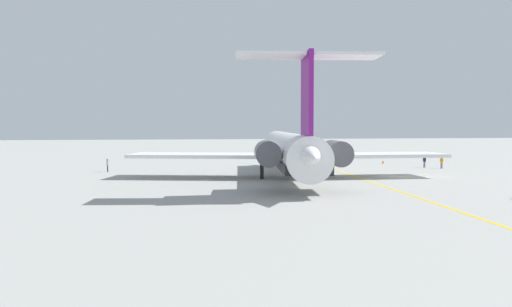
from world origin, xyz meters
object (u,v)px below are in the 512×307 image
at_px(main_jetliner, 289,150).
at_px(ground_crew_near_nose, 108,164).
at_px(safety_cone_nose, 383,162).
at_px(ground_crew_starboard, 442,161).
at_px(ground_crew_near_tail, 424,160).

relative_size(main_jetliner, ground_crew_near_nose, 24.29).
bearing_deg(safety_cone_nose, ground_crew_starboard, -158.55).
height_order(main_jetliner, ground_crew_near_tail, main_jetliner).
bearing_deg(main_jetliner, ground_crew_starboard, -59.75).
bearing_deg(safety_cone_nose, ground_crew_near_nose, 101.44).
relative_size(ground_crew_near_tail, ground_crew_starboard, 1.01).
bearing_deg(ground_crew_near_nose, ground_crew_near_tail, 11.00).
distance_m(main_jetliner, ground_crew_starboard, 27.83).
bearing_deg(main_jetliner, ground_crew_near_tail, -54.42).
height_order(main_jetliner, ground_crew_starboard, main_jetliner).
xyz_separation_m(ground_crew_near_tail, ground_crew_starboard, (-2.03, -1.66, -0.01)).
distance_m(main_jetliner, safety_cone_nose, 30.60).
bearing_deg(ground_crew_near_nose, main_jetliner, -18.70).
bearing_deg(ground_crew_near_nose, ground_crew_starboard, 8.59).
height_order(main_jetliner, safety_cone_nose, main_jetliner).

